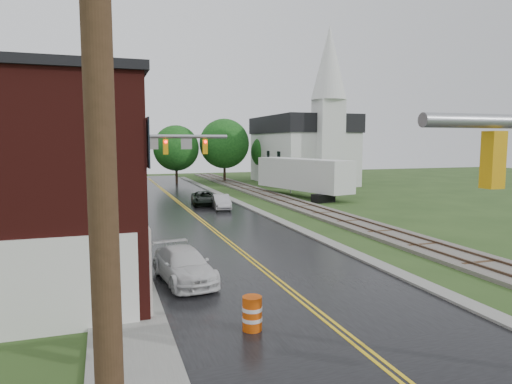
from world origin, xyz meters
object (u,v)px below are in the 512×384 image
tree_left_e (82,152)px  semi_trailer (303,174)px  suv_dark (203,199)px  utility_pole_c (103,153)px  utility_pole_b (103,162)px  traffic_signal_far (155,155)px  tree_left_c (18,157)px  utility_pole_a (105,257)px  pickup_white (184,265)px  construction_barrel (252,314)px  sedan_silver (221,202)px  church (305,142)px

tree_left_e → semi_trailer: 23.14m
suv_dark → semi_trailer: semi_trailer is taller
utility_pole_c → utility_pole_b: bearing=-90.0°
traffic_signal_far → semi_trailer: (16.78, 12.72, -2.59)m
utility_pole_c → tree_left_c: utility_pole_c is taller
utility_pole_c → tree_left_e: (-2.05, 1.90, 0.09)m
utility_pole_a → pickup_white: bearing=77.7°
pickup_white → tree_left_e: bearing=92.1°
utility_pole_b → construction_barrel: bearing=-72.8°
utility_pole_b → tree_left_e: bearing=94.9°
utility_pole_b → suv_dark: utility_pole_b is taller
utility_pole_b → construction_barrel: (4.22, -13.61, -4.18)m
traffic_signal_far → utility_pole_b: size_ratio=0.82×
utility_pole_c → tree_left_c: bearing=-149.8°
utility_pole_b → construction_barrel: size_ratio=8.28×
tree_left_c → sedan_silver: 18.24m
utility_pole_a → construction_barrel: bearing=63.3°
utility_pole_b → tree_left_c: (-7.05, 17.90, -0.21)m
tree_left_c → pickup_white: (10.12, -25.80, -3.84)m
sedan_silver → pickup_white: pickup_white is taller
semi_trailer → traffic_signal_far: bearing=-142.8°
church → utility_pole_a: size_ratio=2.22×
tree_left_c → traffic_signal_far: bearing=-51.2°
sedan_silver → construction_barrel: size_ratio=3.54×
utility_pole_a → tree_left_e: 45.94m
sedan_silver → pickup_white: (-6.54, -19.45, 0.04)m
tree_left_e → suv_dark: size_ratio=1.81×
traffic_signal_far → tree_left_e: 19.65m
tree_left_c → utility_pole_c: bearing=30.2°
construction_barrel → suv_dark: bearing=81.0°
pickup_white → utility_pole_c: bearing=88.8°
utility_pole_a → semi_trailer: (20.12, 39.72, -2.33)m
traffic_signal_far → utility_pole_c: 17.33m
tree_left_c → pickup_white: size_ratio=1.64×
church → utility_pole_c: 28.54m
utility_pole_c → suv_dark: size_ratio=2.00×
traffic_signal_far → utility_pole_b: bearing=-123.7°
utility_pole_c → semi_trailer: 20.70m
utility_pole_c → utility_pole_a: bearing=-90.0°
suv_dark → utility_pole_a: bearing=-96.5°
utility_pole_c → pickup_white: size_ratio=1.93×
suv_dark → sedan_silver: (0.93, -3.02, 0.01)m
tree_left_e → suv_dark: 14.81m
traffic_signal_far → utility_pole_c: bearing=101.1°
church → sedan_silver: church is taller
traffic_signal_far → tree_left_c: (-10.38, 12.90, -0.46)m
utility_pole_a → pickup_white: (3.07, 14.10, -4.04)m
tree_left_e → sedan_silver: size_ratio=2.12×
utility_pole_c → tree_left_e: size_ratio=1.10×
utility_pole_a → suv_dark: size_ratio=2.00×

